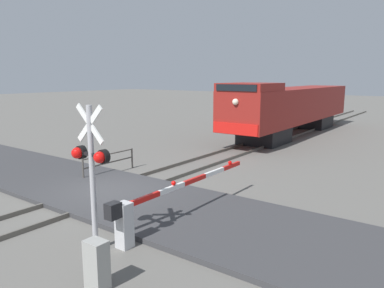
# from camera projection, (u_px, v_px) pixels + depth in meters

# --- Properties ---
(ground_plane) EXTENTS (160.00, 160.00, 0.00)m
(ground_plane) POSITION_uv_depth(u_px,v_px,m) (109.00, 194.00, 13.82)
(ground_plane) COLOR #605E59
(rail_track_left) EXTENTS (0.08, 80.00, 0.15)m
(rail_track_left) POSITION_uv_depth(u_px,v_px,m) (97.00, 189.00, 14.22)
(rail_track_left) COLOR #59544C
(rail_track_left) RESTS_ON ground_plane
(rail_track_right) EXTENTS (0.08, 80.00, 0.15)m
(rail_track_right) POSITION_uv_depth(u_px,v_px,m) (123.00, 196.00, 13.38)
(rail_track_right) COLOR #59544C
(rail_track_right) RESTS_ON ground_plane
(road_surface) EXTENTS (36.00, 4.57, 0.15)m
(road_surface) POSITION_uv_depth(u_px,v_px,m) (109.00, 192.00, 13.80)
(road_surface) COLOR #38383A
(road_surface) RESTS_ON ground_plane
(locomotive) EXTENTS (3.01, 17.32, 3.94)m
(locomotive) POSITION_uv_depth(u_px,v_px,m) (292.00, 107.00, 27.41)
(locomotive) COLOR black
(locomotive) RESTS_ON ground_plane
(crossing_signal) EXTENTS (1.18, 0.33, 3.70)m
(crossing_signal) POSITION_uv_depth(u_px,v_px,m) (91.00, 163.00, 8.99)
(crossing_signal) COLOR #ADADB2
(crossing_signal) RESTS_ON ground_plane
(crossing_gate) EXTENTS (0.36, 6.44, 1.31)m
(crossing_gate) POSITION_uv_depth(u_px,v_px,m) (148.00, 207.00, 10.10)
(crossing_gate) COLOR silver
(crossing_gate) RESTS_ON ground_plane
(utility_cabinet) EXTENTS (0.46, 0.35, 1.06)m
(utility_cabinet) POSITION_uv_depth(u_px,v_px,m) (97.00, 265.00, 7.61)
(utility_cabinet) COLOR #999993
(utility_cabinet) RESTS_ON ground_plane
(guard_railing) EXTENTS (0.08, 2.92, 0.95)m
(guard_railing) POSITION_uv_depth(u_px,v_px,m) (109.00, 160.00, 16.58)
(guard_railing) COLOR #4C4742
(guard_railing) RESTS_ON ground_plane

